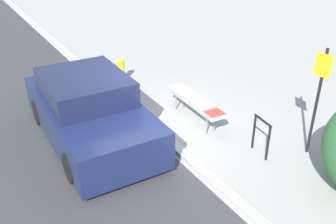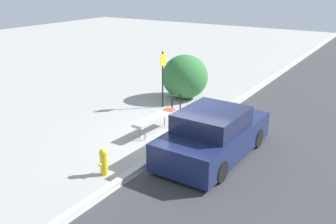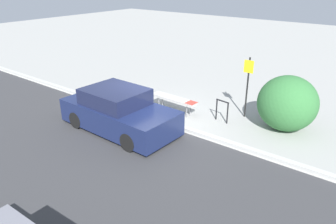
{
  "view_description": "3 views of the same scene",
  "coord_description": "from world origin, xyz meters",
  "px_view_note": "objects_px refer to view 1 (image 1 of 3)",
  "views": [
    {
      "loc": [
        6.59,
        -3.66,
        4.49
      ],
      "look_at": [
        0.37,
        0.14,
        0.66
      ],
      "focal_mm": 40.0,
      "sensor_mm": 36.0,
      "label": 1
    },
    {
      "loc": [
        -9.82,
        -5.63,
        5.02
      ],
      "look_at": [
        0.48,
        0.91,
        0.64
      ],
      "focal_mm": 40.0,
      "sensor_mm": 36.0,
      "label": 2
    },
    {
      "loc": [
        7.13,
        -8.47,
        5.06
      ],
      "look_at": [
        0.72,
        -0.21,
        0.61
      ],
      "focal_mm": 35.0,
      "sensor_mm": 36.0,
      "label": 3
    }
  ],
  "objects_px": {
    "bike_rack": "(261,133)",
    "sign_post": "(318,93)",
    "fire_hydrant": "(121,69)",
    "bench": "(195,101)",
    "parked_car_near": "(89,111)"
  },
  "relations": [
    {
      "from": "bike_rack",
      "to": "bench",
      "type": "bearing_deg",
      "value": -170.22
    },
    {
      "from": "bench",
      "to": "sign_post",
      "type": "relative_size",
      "value": 0.88
    },
    {
      "from": "sign_post",
      "to": "fire_hydrant",
      "type": "height_order",
      "value": "sign_post"
    },
    {
      "from": "parked_car_near",
      "to": "bike_rack",
      "type": "bearing_deg",
      "value": 49.52
    },
    {
      "from": "bench",
      "to": "fire_hydrant",
      "type": "distance_m",
      "value": 3.21
    },
    {
      "from": "fire_hydrant",
      "to": "parked_car_near",
      "type": "relative_size",
      "value": 0.18
    },
    {
      "from": "sign_post",
      "to": "parked_car_near",
      "type": "distance_m",
      "value": 4.81
    },
    {
      "from": "bike_rack",
      "to": "sign_post",
      "type": "relative_size",
      "value": 0.36
    },
    {
      "from": "bike_rack",
      "to": "parked_car_near",
      "type": "relative_size",
      "value": 0.19
    },
    {
      "from": "bike_rack",
      "to": "sign_post",
      "type": "height_order",
      "value": "sign_post"
    },
    {
      "from": "bike_rack",
      "to": "sign_post",
      "type": "distance_m",
      "value": 1.36
    },
    {
      "from": "bench",
      "to": "parked_car_near",
      "type": "xyz_separation_m",
      "value": [
        -0.56,
        -2.45,
        0.14
      ]
    },
    {
      "from": "sign_post",
      "to": "bike_rack",
      "type": "bearing_deg",
      "value": -117.44
    },
    {
      "from": "bench",
      "to": "fire_hydrant",
      "type": "relative_size",
      "value": 2.65
    },
    {
      "from": "bench",
      "to": "sign_post",
      "type": "height_order",
      "value": "sign_post"
    }
  ]
}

